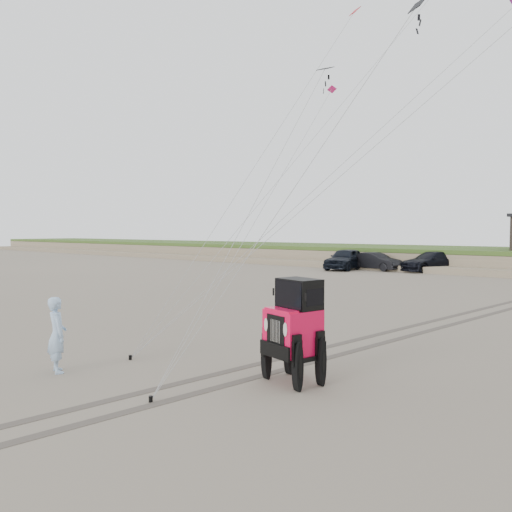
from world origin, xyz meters
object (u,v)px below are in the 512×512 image
at_px(truck_b, 376,261).
at_px(truck_c, 432,262).
at_px(man, 57,335).
at_px(jeep, 293,341).
at_px(truck_a, 345,259).

xyz_separation_m(truck_b, truck_c, (4.09, 1.61, 0.08)).
xyz_separation_m(truck_b, man, (7.66, -31.82, 0.15)).
bearing_deg(jeep, truck_b, 127.57).
distance_m(truck_a, man, 32.40).
bearing_deg(man, truck_a, -53.89).
xyz_separation_m(truck_a, truck_c, (6.35, 2.57, -0.09)).
bearing_deg(truck_a, man, -78.87).
relative_size(truck_c, man, 3.15).
height_order(truck_a, truck_b, truck_a).
bearing_deg(truck_b, jeep, -147.26).
bearing_deg(man, truck_c, -65.61).
distance_m(truck_c, man, 33.61).
xyz_separation_m(truck_c, man, (3.56, -33.42, 0.08)).
bearing_deg(jeep, man, -134.03).
height_order(jeep, man, jeep).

